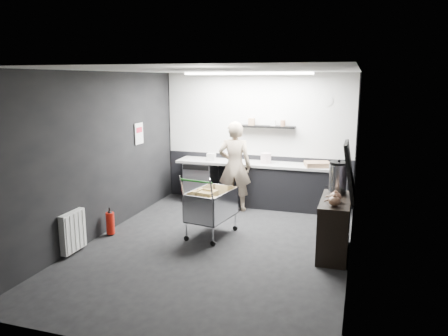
% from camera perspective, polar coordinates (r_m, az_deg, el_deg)
% --- Properties ---
extents(floor, '(5.50, 5.50, 0.00)m').
position_cam_1_polar(floor, '(6.94, -1.09, -10.24)').
color(floor, black).
rests_on(floor, ground).
extents(ceiling, '(5.50, 5.50, 0.00)m').
position_cam_1_polar(ceiling, '(6.44, -1.18, 12.67)').
color(ceiling, silver).
rests_on(ceiling, wall_back).
extents(wall_back, '(5.50, 0.00, 5.50)m').
position_cam_1_polar(wall_back, '(9.17, 4.40, 3.87)').
color(wall_back, black).
rests_on(wall_back, floor).
extents(wall_front, '(5.50, 0.00, 5.50)m').
position_cam_1_polar(wall_front, '(4.12, -13.56, -6.12)').
color(wall_front, black).
rests_on(wall_front, floor).
extents(wall_left, '(0.00, 5.50, 5.50)m').
position_cam_1_polar(wall_left, '(7.43, -15.91, 1.63)').
color(wall_left, black).
rests_on(wall_left, floor).
extents(wall_right, '(0.00, 5.50, 5.50)m').
position_cam_1_polar(wall_right, '(6.22, 16.60, -0.30)').
color(wall_right, black).
rests_on(wall_right, floor).
extents(kitchen_wall_panel, '(3.95, 0.02, 1.70)m').
position_cam_1_polar(kitchen_wall_panel, '(9.09, 4.42, 6.97)').
color(kitchen_wall_panel, silver).
rests_on(kitchen_wall_panel, wall_back).
extents(dado_panel, '(3.95, 0.02, 1.00)m').
position_cam_1_polar(dado_panel, '(9.30, 4.29, -1.34)').
color(dado_panel, black).
rests_on(dado_panel, wall_back).
extents(floating_shelf, '(1.20, 0.22, 0.04)m').
position_cam_1_polar(floating_shelf, '(8.96, 5.48, 5.41)').
color(floating_shelf, black).
rests_on(floating_shelf, wall_back).
extents(wall_clock, '(0.20, 0.03, 0.20)m').
position_cam_1_polar(wall_clock, '(8.85, 13.39, 8.52)').
color(wall_clock, silver).
rests_on(wall_clock, wall_back).
extents(poster, '(0.02, 0.30, 0.40)m').
position_cam_1_polar(poster, '(8.49, -11.06, 4.43)').
color(poster, silver).
rests_on(poster, wall_left).
extents(poster_red_band, '(0.02, 0.22, 0.10)m').
position_cam_1_polar(poster_red_band, '(8.48, -11.05, 4.90)').
color(poster_red_band, red).
rests_on(poster_red_band, poster).
extents(radiator, '(0.10, 0.50, 0.60)m').
position_cam_1_polar(radiator, '(6.93, -19.14, -7.84)').
color(radiator, silver).
rests_on(radiator, wall_left).
extents(ceiling_strip, '(2.40, 0.20, 0.04)m').
position_cam_1_polar(ceiling_strip, '(8.21, 3.07, 12.22)').
color(ceiling_strip, white).
rests_on(ceiling_strip, ceiling).
extents(prep_counter, '(3.20, 0.61, 0.90)m').
position_cam_1_polar(prep_counter, '(8.99, 4.67, -2.09)').
color(prep_counter, black).
rests_on(prep_counter, floor).
extents(person, '(0.70, 0.50, 1.78)m').
position_cam_1_polar(person, '(8.57, 1.41, 0.22)').
color(person, beige).
rests_on(person, floor).
extents(shopping_cart, '(0.72, 1.04, 1.06)m').
position_cam_1_polar(shopping_cart, '(7.24, -1.69, -5.06)').
color(shopping_cart, silver).
rests_on(shopping_cart, floor).
extents(sideboard, '(0.48, 1.13, 1.69)m').
position_cam_1_polar(sideboard, '(6.73, 14.38, -6.43)').
color(sideboard, black).
rests_on(sideboard, floor).
extents(fire_extinguisher, '(0.14, 0.14, 0.45)m').
position_cam_1_polar(fire_extinguisher, '(7.59, -14.63, -6.89)').
color(fire_extinguisher, red).
rests_on(fire_extinguisher, floor).
extents(cardboard_box, '(0.55, 0.48, 0.09)m').
position_cam_1_polar(cardboard_box, '(8.66, 12.11, 0.47)').
color(cardboard_box, '#906C4C').
rests_on(cardboard_box, prep_counter).
extents(pink_tub, '(0.21, 0.21, 0.21)m').
position_cam_1_polar(pink_tub, '(8.85, 5.49, 1.29)').
color(pink_tub, beige).
rests_on(pink_tub, prep_counter).
extents(white_container, '(0.18, 0.14, 0.15)m').
position_cam_1_polar(white_container, '(9.11, -1.68, 1.46)').
color(white_container, silver).
rests_on(white_container, prep_counter).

